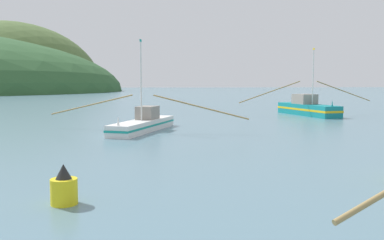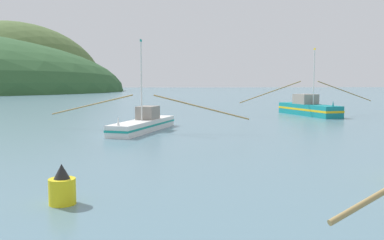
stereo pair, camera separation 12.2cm
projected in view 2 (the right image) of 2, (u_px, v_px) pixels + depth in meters
hill_mid_right at (9, 89)px, 222.15m from camera, size 101.97×81.58×73.54m
fishing_boat_white at (144, 123)px, 33.72m from camera, size 16.30×9.94×7.49m
fishing_boat_teal at (308, 108)px, 49.61m from camera, size 18.04×10.65×8.07m
channel_buoy at (62, 188)px, 13.48m from camera, size 0.89×0.89×1.37m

